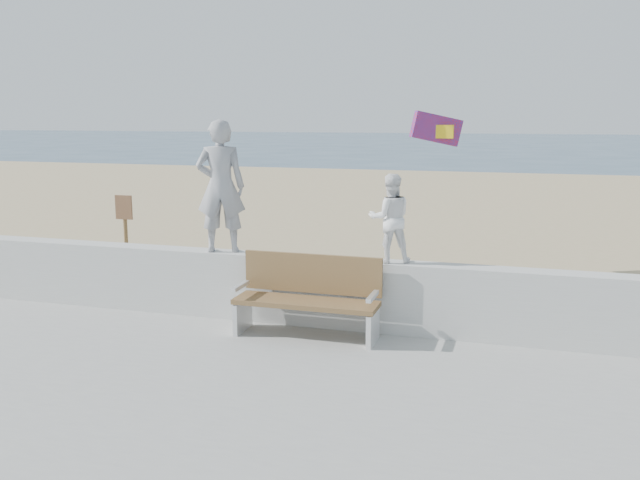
# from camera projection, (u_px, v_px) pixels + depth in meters

# --- Properties ---
(ground) EXTENTS (220.00, 220.00, 0.00)m
(ground) POSITION_uv_depth(u_px,v_px,m) (252.00, 394.00, 7.13)
(ground) COLOR #324C65
(ground) RESTS_ON ground
(sand) EXTENTS (90.00, 40.00, 0.08)m
(sand) POSITION_uv_depth(u_px,v_px,m) (402.00, 241.00, 15.60)
(sand) COLOR tan
(sand) RESTS_ON ground
(seawall) EXTENTS (30.00, 0.35, 0.90)m
(seawall) POSITION_uv_depth(u_px,v_px,m) (310.00, 290.00, 8.90)
(seawall) COLOR silver
(seawall) RESTS_ON boardwalk
(adult) EXTENTS (0.75, 0.61, 1.77)m
(adult) POSITION_uv_depth(u_px,v_px,m) (221.00, 186.00, 9.01)
(adult) COLOR #9A9BA0
(adult) RESTS_ON seawall
(child) EXTENTS (0.65, 0.58, 1.11)m
(child) POSITION_uv_depth(u_px,v_px,m) (390.00, 218.00, 8.42)
(child) COLOR white
(child) RESTS_ON seawall
(bench) EXTENTS (1.80, 0.57, 1.00)m
(bench) POSITION_uv_depth(u_px,v_px,m) (308.00, 295.00, 8.43)
(bench) COLOR brown
(bench) RESTS_ON boardwalk
(parafoil_kite) EXTENTS (0.94, 0.57, 0.63)m
(parafoil_kite) POSITION_uv_depth(u_px,v_px,m) (437.00, 129.00, 12.01)
(parafoil_kite) COLOR red
(parafoil_kite) RESTS_ON ground
(sign) EXTENTS (0.32, 0.07, 1.46)m
(sign) POSITION_uv_depth(u_px,v_px,m) (125.00, 229.00, 11.80)
(sign) COLOR olive
(sign) RESTS_ON sand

